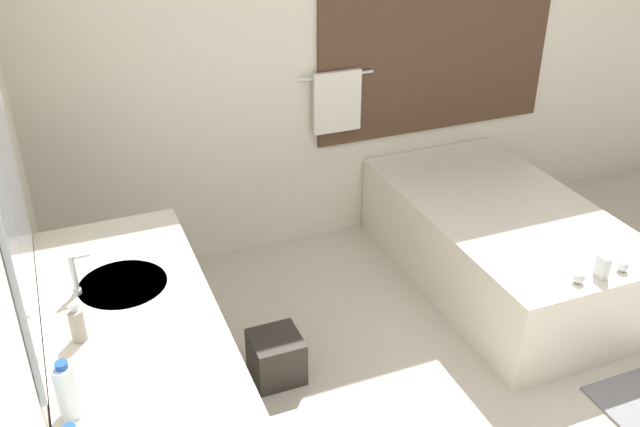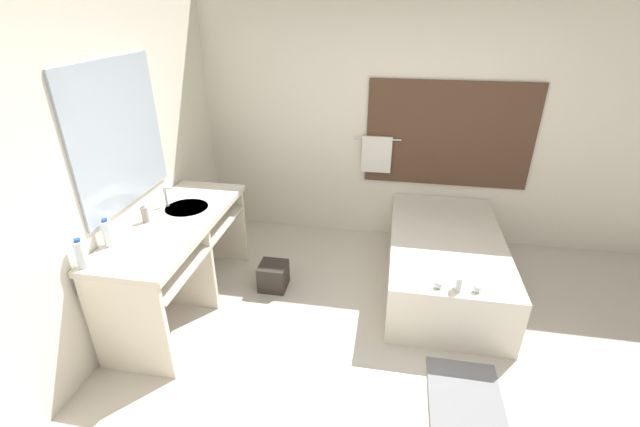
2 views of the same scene
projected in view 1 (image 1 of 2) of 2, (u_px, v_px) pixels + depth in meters
wall_back_with_blinds at (378, 37)px, 4.52m from camera, size 7.40×0.13×2.70m
wall_left_with_mirror at (6, 313)px, 1.99m from camera, size 0.08×7.40×2.70m
vanity_counter at (139, 356)px, 2.90m from camera, size 0.66×1.64×0.86m
sink_faucet at (75, 275)px, 2.87m from camera, size 0.09×0.04×0.18m
bathtub at (501, 239)px, 4.40m from camera, size 1.02×1.84×0.64m
water_bottle_1 at (67, 391)px, 2.27m from camera, size 0.07×0.07×0.22m
soap_dispenser at (77, 324)px, 2.62m from camera, size 0.06×0.06×0.16m
waste_bin at (276, 357)px, 3.68m from camera, size 0.26×0.26×0.25m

